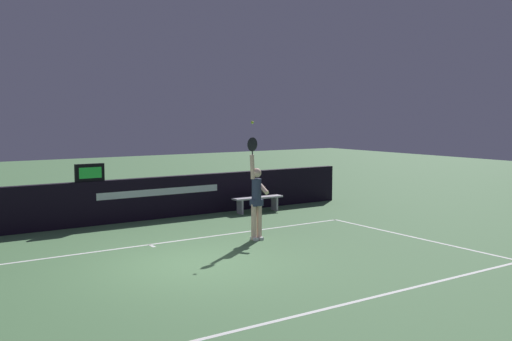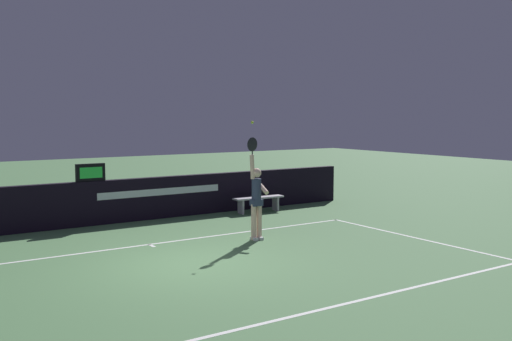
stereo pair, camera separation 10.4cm
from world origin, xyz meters
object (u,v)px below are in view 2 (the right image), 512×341
Objects in this scene: speed_display at (90,172)px; courtside_bench_near at (259,200)px; tennis_player at (256,197)px; tennis_ball at (252,122)px.

speed_display reaches higher than courtside_bench_near.
tennis_player reaches higher than speed_display.
speed_display is 0.32× the size of tennis_player.
tennis_ball is at bearing -56.29° from speed_display.
speed_display is at bearing 123.71° from tennis_ball.
tennis_player is at bearing -124.44° from courtside_bench_near.
tennis_player is at bearing -11.76° from tennis_ball.
tennis_ball is (-0.10, 0.02, 1.82)m from tennis_player.
speed_display is 5.24m from courtside_bench_near.
courtside_bench_near is (2.39, 3.30, -2.50)m from tennis_ball.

